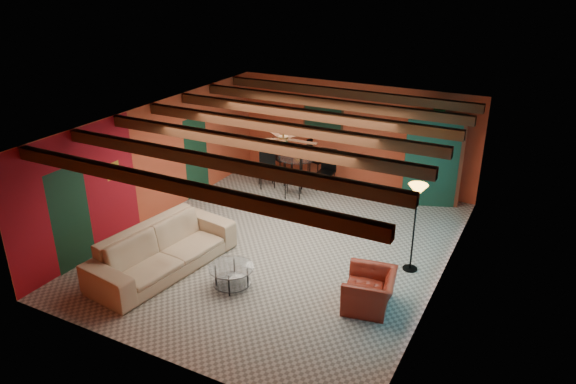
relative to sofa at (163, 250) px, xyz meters
The scene contains 11 objects.
room 3.24m from the sofa, 51.78° to the left, with size 6.52×8.01×2.71m.
sofa is the anchor object (origin of this frame).
armchair 4.02m from the sofa, ahead, with size 0.98×0.85×0.63m, color maroon.
coffee_table 1.52m from the sofa, ahead, with size 0.83×0.83×0.43m, color silver, non-canonical shape.
dining_table 5.10m from the sofa, 86.06° to the left, with size 2.09×2.09×1.09m, color silver, non-canonical shape.
armoire 6.83m from the sofa, 55.93° to the left, with size 1.23×0.60×2.16m, color maroon.
floor_lamp 4.82m from the sofa, 27.45° to the left, with size 0.36×0.36×1.81m, color black, non-canonical shape.
ceiling_fan 3.17m from the sofa, 50.21° to the left, with size 1.50×1.50×0.44m, color #472614, non-canonical shape.
painting 6.06m from the sofa, 83.13° to the left, with size 1.05×0.03×0.65m, color black.
potted_plant 7.08m from the sofa, 55.93° to the left, with size 0.44×0.38×0.48m, color #26661E.
vase 5.15m from the sofa, 86.06° to the left, with size 0.18×0.18×0.19m, color orange.
Camera 1 is at (4.73, -8.91, 5.58)m, focal length 33.72 mm.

